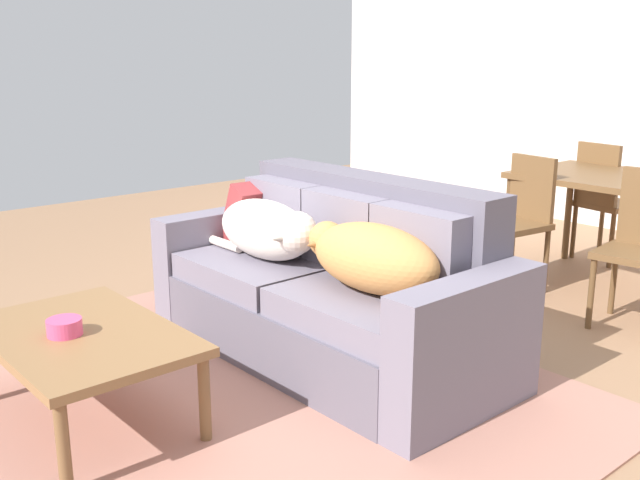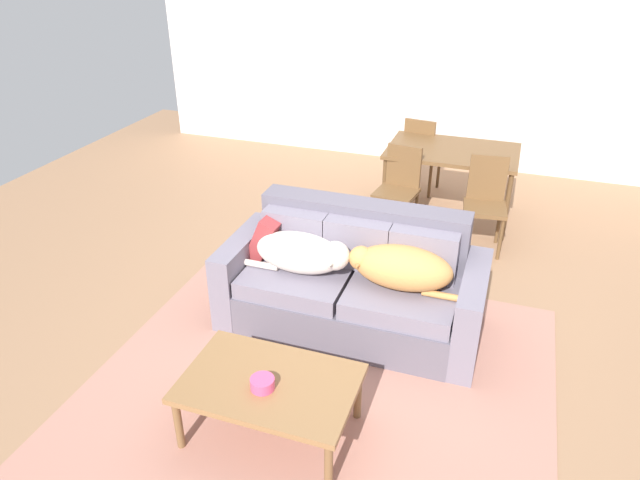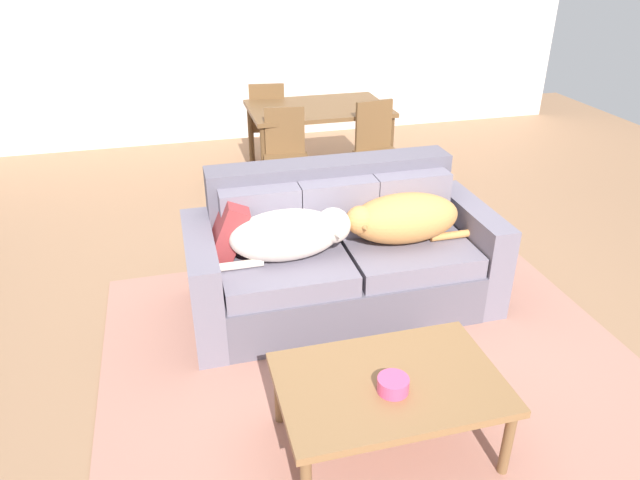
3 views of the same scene
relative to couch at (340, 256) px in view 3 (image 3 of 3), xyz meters
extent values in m
plane|color=#9A7151|center=(0.08, -0.10, -0.36)|extent=(10.00, 10.00, 0.00)
cube|color=silver|center=(0.08, 3.90, 0.99)|extent=(8.00, 0.12, 2.70)
cube|color=#B07665|center=(0.00, -0.90, -0.35)|extent=(3.14, 3.14, 0.01)
cube|color=#5D5865|center=(0.00, -0.06, -0.19)|extent=(1.66, 0.90, 0.34)
cube|color=slate|center=(-0.41, -0.06, 0.05)|extent=(0.81, 0.86, 0.14)
cube|color=slate|center=(0.41, -0.06, 0.05)|extent=(0.81, 0.86, 0.14)
cube|color=#5D5865|center=(0.00, 0.26, 0.35)|extent=(1.66, 0.25, 0.46)
cube|color=slate|center=(-0.51, 0.07, 0.31)|extent=(0.51, 0.16, 0.39)
cube|color=slate|center=(0.00, 0.07, 0.31)|extent=(0.51, 0.16, 0.39)
cube|color=slate|center=(0.51, 0.08, 0.31)|extent=(0.51, 0.16, 0.39)
cube|color=slate|center=(-0.92, -0.07, -0.04)|extent=(0.18, 0.89, 0.65)
cube|color=slate|center=(0.92, -0.06, -0.04)|extent=(0.18, 0.89, 0.65)
ellipsoid|color=silver|center=(-0.40, -0.15, 0.28)|extent=(0.69, 0.32, 0.32)
sphere|color=silver|center=(-0.10, -0.16, 0.32)|extent=(0.22, 0.22, 0.22)
cone|color=#B0A496|center=(-0.10, -0.26, 0.31)|extent=(0.10, 0.12, 0.10)
cylinder|color=silver|center=(-0.71, -0.21, 0.15)|extent=(0.31, 0.05, 0.05)
ellipsoid|color=#D08B4A|center=(0.40, -0.10, 0.28)|extent=(0.73, 0.38, 0.32)
sphere|color=#D08B4A|center=(0.09, -0.12, 0.31)|extent=(0.18, 0.18, 0.18)
cone|color=#9C6837|center=(0.09, -0.21, 0.30)|extent=(0.08, 0.10, 0.08)
cylinder|color=#D08B4A|center=(0.73, -0.18, 0.15)|extent=(0.33, 0.05, 0.05)
cube|color=maroon|center=(-0.73, 0.05, 0.29)|extent=(0.29, 0.39, 0.40)
cube|color=olive|center=(-0.15, -1.31, 0.04)|extent=(1.05, 0.69, 0.04)
cylinder|color=brown|center=(0.33, -1.60, -0.17)|extent=(0.05, 0.05, 0.38)
cylinder|color=brown|center=(-0.62, -1.01, -0.17)|extent=(0.05, 0.05, 0.38)
cylinder|color=brown|center=(0.33, -1.01, -0.17)|extent=(0.05, 0.05, 0.38)
cylinder|color=#EA4C7F|center=(-0.16, -1.38, 0.10)|extent=(0.15, 0.15, 0.07)
cube|color=brown|center=(0.43, 2.24, 0.39)|extent=(1.35, 0.90, 0.04)
cylinder|color=brown|center=(-0.20, 1.84, 0.00)|extent=(0.05, 0.05, 0.73)
cylinder|color=brown|center=(1.05, 1.84, 0.00)|extent=(0.05, 0.05, 0.73)
cylinder|color=brown|center=(-0.20, 2.64, 0.00)|extent=(0.05, 0.05, 0.73)
cylinder|color=brown|center=(1.05, 2.64, 0.00)|extent=(0.05, 0.05, 0.73)
cube|color=brown|center=(-0.02, 1.62, 0.10)|extent=(0.45, 0.45, 0.04)
cube|color=brown|center=(0.00, 1.80, 0.33)|extent=(0.36, 0.09, 0.43)
cylinder|color=brown|center=(-0.22, 1.48, -0.14)|extent=(0.04, 0.04, 0.44)
cylinder|color=brown|center=(0.12, 1.43, -0.14)|extent=(0.04, 0.04, 0.44)
cylinder|color=brown|center=(-0.17, 1.81, -0.14)|extent=(0.04, 0.04, 0.44)
cylinder|color=brown|center=(0.17, 1.77, -0.14)|extent=(0.04, 0.04, 0.44)
cube|color=brown|center=(0.86, 1.57, 0.09)|extent=(0.44, 0.44, 0.04)
cube|color=brown|center=(0.84, 1.75, 0.33)|extent=(0.36, 0.08, 0.45)
cylinder|color=brown|center=(0.71, 1.38, -0.15)|extent=(0.04, 0.04, 0.43)
cylinder|color=brown|center=(1.05, 1.42, -0.15)|extent=(0.04, 0.04, 0.43)
cylinder|color=brown|center=(0.67, 1.72, -0.15)|extent=(0.04, 0.04, 0.43)
cylinder|color=brown|center=(1.01, 1.76, -0.15)|extent=(0.04, 0.04, 0.43)
cube|color=brown|center=(0.02, 2.85, 0.08)|extent=(0.45, 0.45, 0.04)
cube|color=brown|center=(-0.01, 2.67, 0.33)|extent=(0.36, 0.09, 0.46)
cylinder|color=brown|center=(0.21, 2.99, -0.15)|extent=(0.04, 0.04, 0.42)
cylinder|color=brown|center=(-0.13, 3.04, -0.15)|extent=(0.04, 0.04, 0.42)
cylinder|color=brown|center=(0.16, 2.65, -0.15)|extent=(0.04, 0.04, 0.42)
cylinder|color=brown|center=(-0.17, 2.70, -0.15)|extent=(0.04, 0.04, 0.42)
camera|label=1|loc=(2.70, -2.45, 1.21)|focal=40.90mm
camera|label=2|loc=(1.01, -3.72, 2.46)|focal=32.48mm
camera|label=3|loc=(-1.00, -3.27, 1.91)|focal=32.86mm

